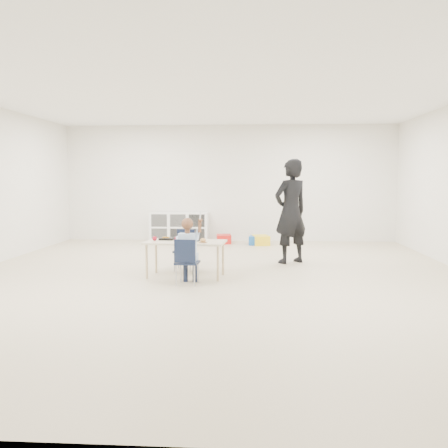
# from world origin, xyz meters

# --- Properties ---
(room) EXTENTS (9.00, 9.02, 2.80)m
(room) POSITION_xyz_m (0.00, 0.00, 1.40)
(room) COLOR #C3B396
(room) RESTS_ON ground
(table) EXTENTS (1.26, 0.71, 0.56)m
(table) POSITION_xyz_m (-0.44, 0.15, 0.28)
(table) COLOR beige
(table) RESTS_ON ground
(chair_near) EXTENTS (0.35, 0.33, 0.67)m
(chair_near) POSITION_xyz_m (-0.34, -0.39, 0.33)
(chair_near) COLOR black
(chair_near) RESTS_ON ground
(chair_far) EXTENTS (0.35, 0.33, 0.67)m
(chair_far) POSITION_xyz_m (-0.55, 0.68, 0.33)
(chair_far) COLOR black
(chair_far) RESTS_ON ground
(child) EXTENTS (0.48, 0.48, 1.05)m
(child) POSITION_xyz_m (-0.34, -0.39, 0.53)
(child) COLOR #9AACD0
(child) RESTS_ON chair_near
(lunch_tray_near) EXTENTS (0.23, 0.18, 0.03)m
(lunch_tray_near) POSITION_xyz_m (-0.34, 0.21, 0.57)
(lunch_tray_near) COLOR black
(lunch_tray_near) RESTS_ON table
(lunch_tray_far) EXTENTS (0.23, 0.18, 0.03)m
(lunch_tray_far) POSITION_xyz_m (-0.76, 0.28, 0.57)
(lunch_tray_far) COLOR black
(lunch_tray_far) RESTS_ON table
(milk_carton) EXTENTS (0.08, 0.08, 0.10)m
(milk_carton) POSITION_xyz_m (-0.46, 0.04, 0.61)
(milk_carton) COLOR white
(milk_carton) RESTS_ON table
(bread_roll) EXTENTS (0.09, 0.09, 0.07)m
(bread_roll) POSITION_xyz_m (-0.16, 0.01, 0.59)
(bread_roll) COLOR tan
(bread_roll) RESTS_ON table
(apple_near) EXTENTS (0.07, 0.07, 0.07)m
(apple_near) POSITION_xyz_m (-0.58, 0.19, 0.59)
(apple_near) COLOR maroon
(apple_near) RESTS_ON table
(apple_far) EXTENTS (0.07, 0.07, 0.07)m
(apple_far) POSITION_xyz_m (-0.93, 0.16, 0.59)
(apple_far) COLOR maroon
(apple_far) RESTS_ON table
(cubby_shelf) EXTENTS (1.40, 0.40, 0.70)m
(cubby_shelf) POSITION_xyz_m (-1.20, 4.28, 0.35)
(cubby_shelf) COLOR white
(cubby_shelf) RESTS_ON ground
(adult) EXTENTS (0.81, 0.75, 1.86)m
(adult) POSITION_xyz_m (1.26, 1.48, 0.93)
(adult) COLOR black
(adult) RESTS_ON ground
(bin_red) EXTENTS (0.37, 0.45, 0.20)m
(bin_red) POSITION_xyz_m (-0.10, 3.98, 0.10)
(bin_red) COLOR red
(bin_red) RESTS_ON ground
(bin_yellow) EXTENTS (0.43, 0.51, 0.22)m
(bin_yellow) POSITION_xyz_m (0.76, 3.78, 0.11)
(bin_yellow) COLOR yellow
(bin_yellow) RESTS_ON ground
(bin_blue) EXTENTS (0.38, 0.46, 0.21)m
(bin_blue) POSITION_xyz_m (0.68, 3.82, 0.10)
(bin_blue) COLOR #1755AE
(bin_blue) RESTS_ON ground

